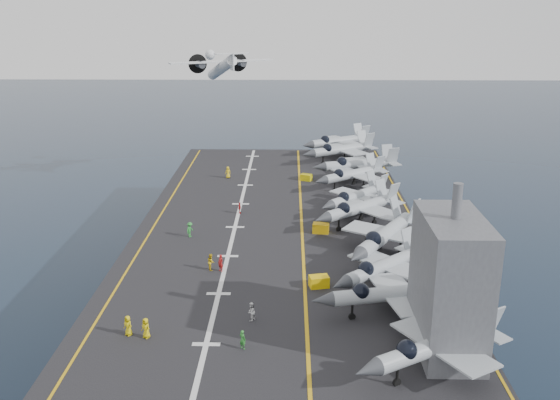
{
  "coord_description": "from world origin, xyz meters",
  "views": [
    {
      "loc": [
        1.35,
        -78.56,
        39.48
      ],
      "look_at": [
        0.0,
        4.0,
        13.0
      ],
      "focal_mm": 40.0,
      "sensor_mm": 36.0,
      "label": 1
    }
  ],
  "objects_px": {
    "island_superstructure": "(451,268)",
    "transport_plane": "(222,68)",
    "tow_cart_a": "(319,281)",
    "fighter_jet_0": "(436,344)"
  },
  "relations": [
    {
      "from": "fighter_jet_0",
      "to": "tow_cart_a",
      "type": "distance_m",
      "value": 18.08
    },
    {
      "from": "island_superstructure",
      "to": "tow_cart_a",
      "type": "relative_size",
      "value": 6.65
    },
    {
      "from": "island_superstructure",
      "to": "transport_plane",
      "type": "xyz_separation_m",
      "value": [
        -28.06,
        84.41,
        8.07
      ]
    },
    {
      "from": "tow_cart_a",
      "to": "transport_plane",
      "type": "xyz_separation_m",
      "value": [
        -17.58,
        72.51,
        14.96
      ]
    },
    {
      "from": "tow_cart_a",
      "to": "transport_plane",
      "type": "height_order",
      "value": "transport_plane"
    },
    {
      "from": "transport_plane",
      "to": "island_superstructure",
      "type": "bearing_deg",
      "value": -71.61
    },
    {
      "from": "island_superstructure",
      "to": "tow_cart_a",
      "type": "bearing_deg",
      "value": 131.41
    },
    {
      "from": "island_superstructure",
      "to": "transport_plane",
      "type": "distance_m",
      "value": 89.31
    },
    {
      "from": "tow_cart_a",
      "to": "transport_plane",
      "type": "relative_size",
      "value": 0.09
    },
    {
      "from": "island_superstructure",
      "to": "transport_plane",
      "type": "bearing_deg",
      "value": 108.39
    }
  ]
}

